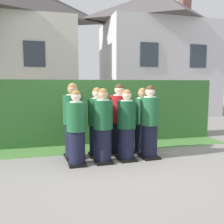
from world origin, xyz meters
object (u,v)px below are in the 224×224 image
Objects in this scene: student_front_row_2 at (127,127)px; student_rear_row_1 at (97,124)px; student_front_row_3 at (150,124)px; student_rear_row_0 at (73,123)px; student_rear_row_3 at (142,122)px; student_front_row_1 at (103,128)px; student_in_red_blazer at (119,121)px; student_front_row_0 at (77,130)px.

student_front_row_2 is 0.73m from student_rear_row_1.
student_front_row_3 is 0.97× the size of student_rear_row_0.
student_front_row_3 reaches higher than student_rear_row_1.
student_front_row_3 is at bearing -88.05° from student_rear_row_3.
student_front_row_2 is 1.20m from student_rear_row_0.
student_front_row_2 is at bearing -139.82° from student_rear_row_3.
student_rear_row_0 is 0.55m from student_rear_row_1.
student_front_row_1 is 0.76m from student_rear_row_0.
student_rear_row_3 is (0.57, -0.03, -0.04)m from student_in_red_blazer.
student_rear_row_1 is (0.53, 0.51, 0.02)m from student_front_row_0.
student_rear_row_3 is (1.07, 0.49, -0.00)m from student_front_row_1.
student_in_red_blazer is (1.08, 0.03, -0.01)m from student_rear_row_0.
student_rear_row_1 is at bearing 93.96° from student_front_row_1.
student_front_row_0 is at bearing -136.19° from student_rear_row_1.
student_rear_row_3 is (-0.01, 0.43, -0.03)m from student_front_row_3.
student_front_row_2 is at bearing -86.77° from student_in_red_blazer.
student_front_row_2 is 0.99× the size of student_rear_row_3.
student_rear_row_3 is at bearing 24.46° from student_front_row_1.
student_front_row_3 is at bearing -14.46° from student_rear_row_0.
student_front_row_3 is at bearing 3.29° from student_front_row_1.
student_front_row_0 is 0.93× the size of student_in_red_blazer.
student_front_row_0 is 1.65m from student_front_row_3.
student_rear_row_3 is (0.54, 0.45, 0.01)m from student_front_row_2.
student_rear_row_1 is at bearing 159.18° from student_front_row_3.
student_front_row_0 is 0.98× the size of student_front_row_1.
student_front_row_0 is 0.56m from student_front_row_1.
student_rear_row_1 reaches higher than student_front_row_0.
student_in_red_blazer is (0.51, 0.52, 0.04)m from student_front_row_1.
student_rear_row_3 is at bearing 91.95° from student_front_row_3.
student_front_row_3 is 1.03× the size of student_rear_row_1.
student_front_row_3 is 1.20m from student_rear_row_1.
student_front_row_1 is 1.09m from student_front_row_3.
student_front_row_2 is 0.93× the size of student_in_red_blazer.
student_front_row_1 is at bearing -176.42° from student_front_row_2.
student_front_row_2 is 0.95× the size of student_front_row_3.
student_front_row_2 is (0.53, 0.03, -0.01)m from student_front_row_1.
student_rear_row_0 reaches higher than student_front_row_3.
student_front_row_2 is 0.49m from student_in_red_blazer.
student_front_row_0 is at bearing -153.18° from student_in_red_blazer.
student_front_row_1 is 0.54m from student_front_row_2.
student_rear_row_1 is (0.54, -0.00, -0.05)m from student_rear_row_0.
student_front_row_0 is 0.97× the size of student_rear_row_1.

